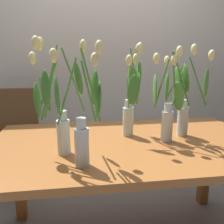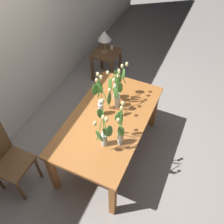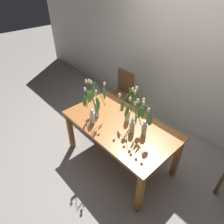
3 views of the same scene
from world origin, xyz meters
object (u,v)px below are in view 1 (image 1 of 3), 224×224
object	(u,v)px
tulip_vase_3	(83,121)
dining_chair	(15,133)
tulip_vase_4	(131,99)
tulip_vase_1	(170,105)
dining_table	(128,156)
tulip_vase_2	(183,105)
tulip_vase_0	(58,109)

from	to	relation	value
tulip_vase_3	dining_chair	xyz separation A→B (m)	(-0.61, 1.17, -0.43)
tulip_vase_3	tulip_vase_4	bearing A→B (deg)	51.17
tulip_vase_1	tulip_vase_3	bearing A→B (deg)	-153.31
dining_table	tulip_vase_4	bearing A→B (deg)	70.18
tulip_vase_1	tulip_vase_4	distance (m)	0.24
tulip_vase_2	tulip_vase_0	bearing A→B (deg)	-166.35
tulip_vase_2	tulip_vase_4	size ratio (longest dim) A/B	0.92
dining_chair	dining_table	bearing A→B (deg)	-45.96
dining_table	tulip_vase_0	size ratio (longest dim) A/B	2.76
tulip_vase_1	dining_chair	distance (m)	1.51
tulip_vase_1	tulip_vase_2	size ratio (longest dim) A/B	1.06
dining_table	tulip_vase_1	world-z (taller)	tulip_vase_1
tulip_vase_3	dining_chair	size ratio (longest dim) A/B	0.60
tulip_vase_0	tulip_vase_2	world-z (taller)	tulip_vase_0
dining_table	tulip_vase_0	world-z (taller)	tulip_vase_0
dining_table	tulip_vase_3	bearing A→B (deg)	-135.27
tulip_vase_2	tulip_vase_4	xyz separation A→B (m)	(-0.31, 0.07, 0.03)
tulip_vase_3	dining_chair	distance (m)	1.39
tulip_vase_2	dining_chair	distance (m)	1.55
tulip_vase_2	dining_table	bearing A→B (deg)	-171.78
tulip_vase_1	tulip_vase_3	distance (m)	0.57
tulip_vase_1	dining_table	bearing A→B (deg)	178.34
tulip_vase_4	tulip_vase_2	bearing A→B (deg)	-12.88
tulip_vase_4	dining_chair	world-z (taller)	tulip_vase_4
tulip_vase_0	tulip_vase_1	distance (m)	0.64
tulip_vase_0	tulip_vase_4	bearing A→B (deg)	30.21
dining_table	tulip_vase_2	distance (m)	0.46
tulip_vase_3	tulip_vase_4	xyz separation A→B (m)	(0.31, 0.38, 0.02)
tulip_vase_0	dining_chair	world-z (taller)	tulip_vase_0
dining_chair	tulip_vase_2	bearing A→B (deg)	-34.93
dining_table	tulip_vase_3	distance (m)	0.48
tulip_vase_2	tulip_vase_3	xyz separation A→B (m)	(-0.61, -0.31, 0.01)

